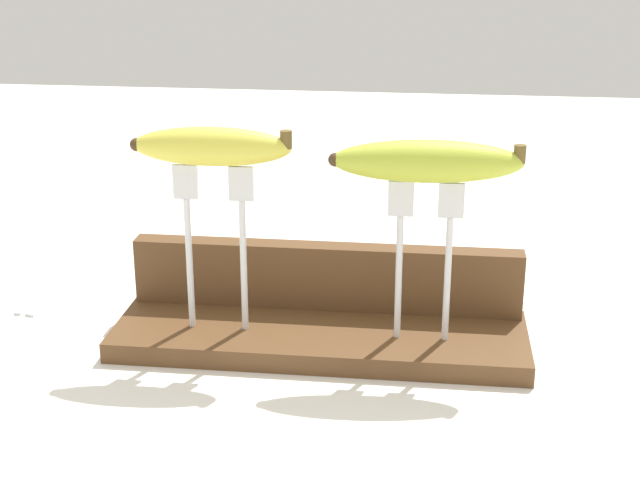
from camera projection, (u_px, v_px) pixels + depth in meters
The scene contains 9 objects.
ground_plane at pixel (320, 346), 1.02m from camera, with size 3.00×3.00×0.00m, color silver.
wooden_board at pixel (320, 336), 1.02m from camera, with size 0.45×0.14×0.02m, color brown.
board_backstop at pixel (326, 276), 1.05m from camera, with size 0.44×0.03×0.07m, color brown.
fork_stand_left at pixel (215, 233), 0.98m from camera, with size 0.08×0.01×0.18m.
fork_stand_right at pixel (424, 246), 0.95m from camera, with size 0.08×0.01×0.17m.
banana_raised_left at pixel (212, 146), 0.95m from camera, with size 0.17×0.04×0.04m.
banana_raised_right at pixel (427, 161), 0.93m from camera, with size 0.19×0.05×0.04m.
fork_fallen_far at pixel (13, 320), 1.08m from camera, with size 0.04×0.16×0.01m.
banana_chunk_near at pixel (369, 284), 1.14m from camera, with size 0.05×0.05×0.04m.
Camera 1 is at (0.11, -0.92, 0.45)m, focal length 52.68 mm.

